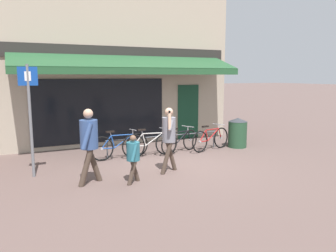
{
  "coord_description": "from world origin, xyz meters",
  "views": [
    {
      "loc": [
        -4.1,
        -8.04,
        2.46
      ],
      "look_at": [
        -0.18,
        0.2,
        1.05
      ],
      "focal_mm": 35.0,
      "sensor_mm": 36.0,
      "label": 1
    }
  ],
  "objects_px": {
    "bicycle_silver": "(150,144)",
    "litter_bin": "(238,132)",
    "bicycle_blue": "(120,146)",
    "bicycle_black": "(180,141)",
    "pedestrian_adult": "(169,133)",
    "parking_sign": "(30,110)",
    "pedestrian_second_adult": "(89,139)",
    "pedestrian_child": "(133,154)",
    "bicycle_red": "(211,139)"
  },
  "relations": [
    {
      "from": "pedestrian_second_adult",
      "to": "litter_bin",
      "type": "xyz_separation_m",
      "value": [
        5.46,
        1.72,
        -0.53
      ]
    },
    {
      "from": "bicycle_black",
      "to": "parking_sign",
      "type": "relative_size",
      "value": 0.59
    },
    {
      "from": "bicycle_black",
      "to": "pedestrian_second_adult",
      "type": "distance_m",
      "value": 3.83
    },
    {
      "from": "bicycle_red",
      "to": "pedestrian_second_adult",
      "type": "relative_size",
      "value": 0.98
    },
    {
      "from": "bicycle_blue",
      "to": "parking_sign",
      "type": "height_order",
      "value": "parking_sign"
    },
    {
      "from": "bicycle_blue",
      "to": "bicycle_black",
      "type": "bearing_deg",
      "value": -4.25
    },
    {
      "from": "bicycle_black",
      "to": "pedestrian_adult",
      "type": "height_order",
      "value": "pedestrian_adult"
    },
    {
      "from": "bicycle_red",
      "to": "parking_sign",
      "type": "height_order",
      "value": "parking_sign"
    },
    {
      "from": "pedestrian_child",
      "to": "pedestrian_adult",
      "type": "bearing_deg",
      "value": -165.65
    },
    {
      "from": "bicycle_silver",
      "to": "bicycle_red",
      "type": "height_order",
      "value": "bicycle_silver"
    },
    {
      "from": "bicycle_blue",
      "to": "parking_sign",
      "type": "relative_size",
      "value": 0.67
    },
    {
      "from": "bicycle_silver",
      "to": "pedestrian_second_adult",
      "type": "distance_m",
      "value": 2.92
    },
    {
      "from": "bicycle_black",
      "to": "pedestrian_second_adult",
      "type": "xyz_separation_m",
      "value": [
        -3.28,
        -1.86,
        0.68
      ]
    },
    {
      "from": "bicycle_red",
      "to": "litter_bin",
      "type": "relative_size",
      "value": 1.67
    },
    {
      "from": "bicycle_red",
      "to": "litter_bin",
      "type": "xyz_separation_m",
      "value": [
        1.1,
        0.01,
        0.13
      ]
    },
    {
      "from": "pedestrian_second_adult",
      "to": "litter_bin",
      "type": "relative_size",
      "value": 1.71
    },
    {
      "from": "pedestrian_second_adult",
      "to": "parking_sign",
      "type": "bearing_deg",
      "value": -44.77
    },
    {
      "from": "bicycle_red",
      "to": "pedestrian_child",
      "type": "bearing_deg",
      "value": -164.51
    },
    {
      "from": "bicycle_blue",
      "to": "pedestrian_child",
      "type": "relative_size",
      "value": 1.61
    },
    {
      "from": "bicycle_blue",
      "to": "pedestrian_child",
      "type": "height_order",
      "value": "pedestrian_child"
    },
    {
      "from": "bicycle_silver",
      "to": "litter_bin",
      "type": "relative_size",
      "value": 1.75
    },
    {
      "from": "pedestrian_child",
      "to": "pedestrian_second_adult",
      "type": "bearing_deg",
      "value": -29.93
    },
    {
      "from": "bicycle_silver",
      "to": "pedestrian_adult",
      "type": "bearing_deg",
      "value": -93.52
    },
    {
      "from": "bicycle_silver",
      "to": "pedestrian_child",
      "type": "distance_m",
      "value": 2.55
    },
    {
      "from": "bicycle_silver",
      "to": "litter_bin",
      "type": "height_order",
      "value": "litter_bin"
    },
    {
      "from": "bicycle_silver",
      "to": "pedestrian_second_adult",
      "type": "relative_size",
      "value": 1.03
    },
    {
      "from": "bicycle_silver",
      "to": "pedestrian_child",
      "type": "xyz_separation_m",
      "value": [
        -1.31,
        -2.17,
        0.28
      ]
    },
    {
      "from": "bicycle_red",
      "to": "pedestrian_adult",
      "type": "distance_m",
      "value": 2.94
    },
    {
      "from": "bicycle_blue",
      "to": "bicycle_red",
      "type": "bearing_deg",
      "value": -6.33
    },
    {
      "from": "bicycle_silver",
      "to": "parking_sign",
      "type": "relative_size",
      "value": 0.66
    },
    {
      "from": "litter_bin",
      "to": "parking_sign",
      "type": "height_order",
      "value": "parking_sign"
    },
    {
      "from": "bicycle_blue",
      "to": "bicycle_red",
      "type": "distance_m",
      "value": 3.07
    },
    {
      "from": "pedestrian_child",
      "to": "parking_sign",
      "type": "bearing_deg",
      "value": -42.93
    },
    {
      "from": "parking_sign",
      "to": "bicycle_red",
      "type": "bearing_deg",
      "value": 6.21
    },
    {
      "from": "bicycle_black",
      "to": "pedestrian_child",
      "type": "xyz_separation_m",
      "value": [
        -2.37,
        -2.24,
        0.3
      ]
    },
    {
      "from": "bicycle_silver",
      "to": "pedestrian_second_adult",
      "type": "bearing_deg",
      "value": -138.36
    },
    {
      "from": "bicycle_blue",
      "to": "bicycle_silver",
      "type": "bearing_deg",
      "value": -11.01
    },
    {
      "from": "bicycle_silver",
      "to": "bicycle_red",
      "type": "bearing_deg",
      "value": 0.97
    },
    {
      "from": "pedestrian_adult",
      "to": "litter_bin",
      "type": "xyz_separation_m",
      "value": [
        3.43,
        1.67,
        -0.51
      ]
    },
    {
      "from": "bicycle_silver",
      "to": "litter_bin",
      "type": "distance_m",
      "value": 3.24
    },
    {
      "from": "litter_bin",
      "to": "bicycle_red",
      "type": "bearing_deg",
      "value": -179.5
    },
    {
      "from": "pedestrian_adult",
      "to": "parking_sign",
      "type": "distance_m",
      "value": 3.4
    },
    {
      "from": "bicycle_silver",
      "to": "litter_bin",
      "type": "bearing_deg",
      "value": 1.78
    },
    {
      "from": "pedestrian_child",
      "to": "pedestrian_second_adult",
      "type": "relative_size",
      "value": 0.65
    },
    {
      "from": "bicycle_blue",
      "to": "bicycle_black",
      "type": "height_order",
      "value": "bicycle_blue"
    },
    {
      "from": "bicycle_black",
      "to": "pedestrian_adult",
      "type": "relative_size",
      "value": 0.96
    },
    {
      "from": "bicycle_black",
      "to": "litter_bin",
      "type": "xyz_separation_m",
      "value": [
        2.18,
        -0.14,
        0.14
      ]
    },
    {
      "from": "bicycle_blue",
      "to": "pedestrian_adult",
      "type": "bearing_deg",
      "value": -71.07
    },
    {
      "from": "bicycle_blue",
      "to": "pedestrian_second_adult",
      "type": "distance_m",
      "value": 2.41
    },
    {
      "from": "bicycle_blue",
      "to": "pedestrian_second_adult",
      "type": "xyz_separation_m",
      "value": [
        -1.29,
        -1.92,
        0.66
      ]
    }
  ]
}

